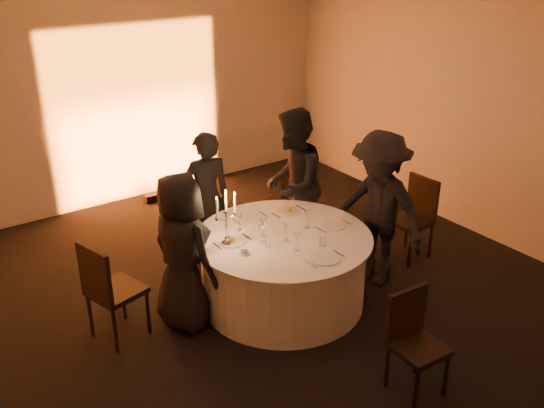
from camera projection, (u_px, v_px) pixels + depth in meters
floor at (283, 301)px, 6.41m from camera, size 7.00×7.00×0.00m
ceiling at (285, 4)px, 5.18m from camera, size 7.00×7.00×0.00m
wall_back at (135, 95)px, 8.40m from camera, size 7.00×0.00×7.00m
wall_right at (483, 118)px, 7.37m from camera, size 0.00×7.00×7.00m
uplighter_fixture at (153, 197)px, 8.77m from camera, size 0.25×0.12×0.10m
banquet_table at (283, 269)px, 6.25m from camera, size 1.80×1.80×0.77m
chair_left at (108, 287)px, 5.58m from camera, size 0.55×0.55×1.02m
chair_back_left at (195, 217)px, 7.02m from camera, size 0.50×0.50×0.96m
chair_back_right at (281, 199)px, 7.57m from camera, size 0.55×0.55×0.91m
chair_right at (415, 213)px, 7.10m from camera, size 0.45×0.45×0.98m
chair_front at (413, 337)px, 5.00m from camera, size 0.42×0.42×0.91m
guest_left at (182, 252)px, 5.73m from camera, size 0.67×0.87×1.59m
guest_back_left at (206, 198)px, 6.90m from camera, size 0.63×0.46×1.58m
guest_back_right at (293, 184)px, 7.01m from camera, size 1.10×1.08×1.79m
guest_right at (378, 209)px, 6.45m from camera, size 0.87×1.23×1.73m
plate_left at (232, 240)px, 5.97m from camera, size 0.36×0.28×0.08m
plate_back_left at (250, 218)px, 6.46m from camera, size 0.36×0.25×0.01m
plate_back_right at (289, 210)px, 6.61m from camera, size 0.35×0.25×0.08m
plate_right at (333, 225)px, 6.29m from camera, size 0.36×0.25×0.01m
plate_front at (325, 259)px, 5.66m from camera, size 0.36×0.28×0.01m
coffee_cup at (244, 251)px, 5.75m from camera, size 0.11×0.11×0.07m
candelabra at (227, 225)px, 5.86m from camera, size 0.24×0.12×0.58m
wine_glass_a at (239, 218)px, 6.16m from camera, size 0.07×0.07×0.19m
wine_glass_b at (287, 228)px, 5.95m from camera, size 0.07×0.07×0.19m
wine_glass_c at (263, 224)px, 6.03m from camera, size 0.07×0.07×0.19m
wine_glass_d at (261, 230)px, 5.91m from camera, size 0.07×0.07×0.19m
wine_glass_e at (297, 238)px, 5.76m from camera, size 0.07×0.07×0.19m
wine_glass_f at (307, 216)px, 6.21m from camera, size 0.07×0.07×0.19m
tumbler_a at (268, 242)px, 5.88m from camera, size 0.07×0.07×0.09m
tumbler_b at (323, 242)px, 5.88m from camera, size 0.07×0.07×0.09m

